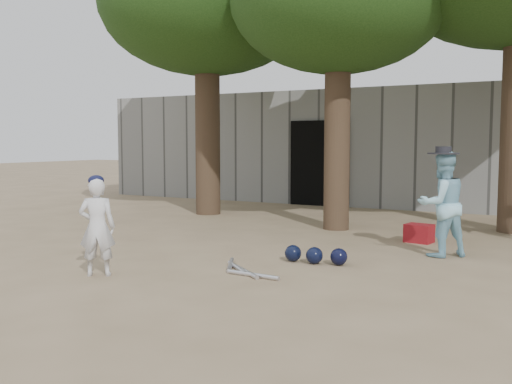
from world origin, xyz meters
The scene contains 7 objects.
ground centered at (0.00, 0.00, 0.00)m, with size 70.00×70.00×0.00m, color #937C5E.
boy_player centered at (-0.65, -0.78, 0.60)m, with size 0.44×0.29×1.20m, color silver.
spectator_blue centered at (2.83, 2.46, 0.76)m, with size 0.73×0.57×1.51m, color #98D4EB.
red_bag centered at (2.30, 3.48, 0.15)m, with size 0.42×0.32×0.30m, color maroon.
back_building centered at (0.00, 10.33, 1.50)m, with size 16.00×5.24×3.00m.
helmet_row centered at (1.43, 1.14, 0.11)m, with size 0.87×0.31×0.23m.
bat_pile centered at (0.80, 0.24, 0.03)m, with size 1.09×0.82×0.06m.
Camera 1 is at (4.33, -5.93, 1.63)m, focal length 40.00 mm.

